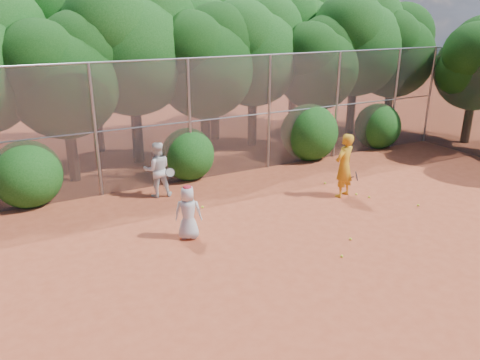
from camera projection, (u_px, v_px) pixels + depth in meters
ground at (325, 247)px, 11.27m from camera, size 80.00×80.00×0.00m
fence_back at (214, 117)px, 15.52m from camera, size 20.05×0.09×4.03m
tree_2 at (64, 72)px, 14.64m from camera, size 3.99×3.47×5.47m
tree_3 at (132, 41)px, 16.30m from camera, size 4.89×4.26×6.70m
tree_4 at (205, 58)px, 17.10m from camera, size 4.19×3.64×5.73m
tree_5 at (254, 47)px, 18.77m from camera, size 4.51×3.92×6.17m
tree_6 at (318, 61)px, 19.22m from camera, size 3.86×3.36×5.29m
tree_7 at (357, 38)px, 20.55m from camera, size 4.77×4.14×6.53m
tree_8 at (395, 48)px, 21.33m from camera, size 4.25×3.70×5.82m
tree_10 at (89, 33)px, 17.62m from camera, size 5.15×4.48×7.06m
tree_11 at (214, 42)px, 19.63m from camera, size 4.64×4.03×6.35m
tree_12 at (296, 31)px, 21.99m from camera, size 5.02×4.37×6.88m
tree_13 at (478, 61)px, 19.31m from camera, size 3.86×3.36×5.29m
bush_0 at (27, 171)px, 13.55m from camera, size 2.00×2.00×2.00m
bush_1 at (188, 152)px, 15.77m from camera, size 1.80×1.80×1.80m
bush_2 at (309, 130)px, 17.90m from camera, size 2.20×2.20×2.20m
bush_3 at (378, 124)px, 19.48m from camera, size 1.90×1.90×1.90m
player_yellow at (344, 166)px, 14.10m from camera, size 0.90×0.68×1.97m
player_teen at (188, 212)px, 11.51m from camera, size 0.80×0.70×1.41m
player_white at (157, 170)px, 14.16m from camera, size 0.94×0.80×1.70m
ball_0 at (369, 197)px, 14.25m from camera, size 0.07×0.07×0.07m
ball_1 at (356, 194)px, 14.48m from camera, size 0.07×0.07×0.07m
ball_2 at (351, 239)px, 11.61m from camera, size 0.07×0.07×0.07m
ball_3 at (418, 205)px, 13.65m from camera, size 0.07×0.07×0.07m
ball_4 at (342, 256)px, 10.79m from camera, size 0.07×0.07×0.07m
ball_5 at (325, 183)px, 15.41m from camera, size 0.07×0.07×0.07m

